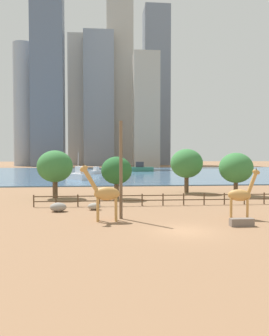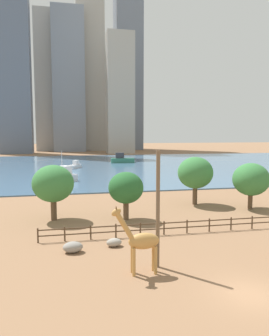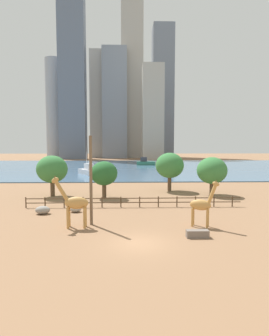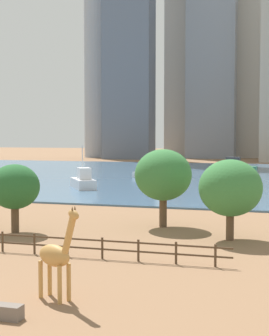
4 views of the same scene
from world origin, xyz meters
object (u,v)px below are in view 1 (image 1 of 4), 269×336
(boulder_near_fence, at_px, (58,207))
(tree_left_large, at_px, (236,168))
(feeding_trough, at_px, (242,222))
(boat_ferry, at_px, (79,175))
(tree_left_small, at_px, (55,167))
(boat_sailboat, at_px, (142,168))
(giraffe_companion, at_px, (241,195))
(boat_barge, at_px, (95,171))
(utility_pole, at_px, (121,170))
(tree_center_broad, at_px, (117,171))
(boulder_by_pole, at_px, (94,206))
(tree_right_tall, at_px, (187,164))
(giraffe_tall, at_px, (104,194))

(boulder_near_fence, relative_size, tree_left_large, 0.27)
(feeding_trough, relative_size, boat_ferry, 0.27)
(tree_left_small, bearing_deg, boat_sailboat, 74.07)
(boat_sailboat, bearing_deg, giraffe_companion, -86.23)
(boat_sailboat, bearing_deg, boulder_near_fence, -98.33)
(boat_barge, bearing_deg, tree_left_large, 48.58)
(utility_pole, distance_m, feeding_trough, 10.53)
(giraffe_companion, height_order, tree_center_broad, tree_center_broad)
(boulder_near_fence, relative_size, boulder_by_pole, 1.23)
(tree_center_broad, relative_size, boat_sailboat, 0.72)
(tree_left_small, bearing_deg, boulder_near_fence, -79.98)
(boulder_by_pole, relative_size, tree_right_tall, 0.20)
(giraffe_companion, distance_m, boulder_by_pole, 13.98)
(boulder_near_fence, bearing_deg, boulder_by_pole, 11.78)
(boulder_near_fence, height_order, boat_barge, boat_barge)
(feeding_trough, height_order, boat_ferry, boat_ferry)
(feeding_trough, distance_m, boat_sailboat, 82.69)
(tree_left_large, relative_size, boat_ferry, 0.85)
(giraffe_tall, height_order, boat_ferry, boat_ferry)
(giraffe_tall, xyz_separation_m, tree_left_large, (17.64, 15.76, 1.45))
(tree_center_broad, bearing_deg, tree_left_small, 169.29)
(boulder_by_pole, distance_m, tree_left_small, 11.65)
(giraffe_tall, xyz_separation_m, boat_ferry, (-5.50, 44.65, -1.08))
(tree_left_large, bearing_deg, tree_left_small, -179.13)
(giraffe_tall, height_order, tree_left_large, tree_left_large)
(feeding_trough, height_order, tree_right_tall, tree_right_tall)
(boulder_near_fence, relative_size, tree_right_tall, 0.25)
(tree_left_large, bearing_deg, tree_center_broad, -173.53)
(boat_barge, bearing_deg, utility_pole, 30.37)
(giraffe_companion, bearing_deg, giraffe_tall, -155.89)
(giraffe_tall, xyz_separation_m, giraffe_companion, (11.58, -0.11, -0.23))
(tree_left_small, relative_size, boat_ferry, 0.89)
(giraffe_companion, distance_m, tree_center_broad, 17.35)
(tree_left_large, distance_m, tree_center_broad, 16.26)
(tree_left_large, bearing_deg, boulder_by_pole, -151.60)
(tree_left_small, distance_m, boat_sailboat, 66.97)
(giraffe_tall, bearing_deg, boat_ferry, -82.88)
(tree_left_large, distance_m, tree_left_small, 23.94)
(utility_pole, relative_size, tree_right_tall, 1.31)
(giraffe_tall, distance_m, boulder_near_fence, 6.91)
(tree_left_large, relative_size, tree_right_tall, 0.91)
(boat_barge, bearing_deg, giraffe_companion, 38.88)
(giraffe_tall, distance_m, feeding_trough, 11.02)
(feeding_trough, bearing_deg, boat_sailboat, 88.87)
(tree_left_large, xyz_separation_m, tree_right_tall, (-5.82, 3.82, 0.51))
(tree_right_tall, bearing_deg, boat_barge, 107.12)
(utility_pole, height_order, tree_center_broad, utility_pole)
(utility_pole, bearing_deg, giraffe_companion, -5.44)
(giraffe_companion, height_order, boat_barge, giraffe_companion)
(tree_left_large, height_order, tree_right_tall, tree_right_tall)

